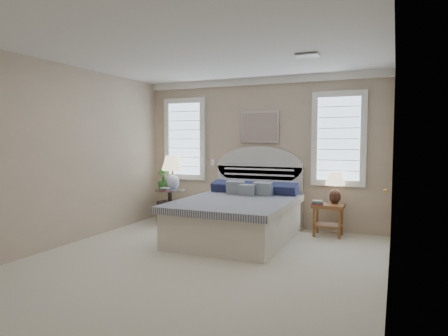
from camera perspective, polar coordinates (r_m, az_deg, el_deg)
floor at (r=5.28m, az=-3.69°, el=-13.40°), size 4.50×5.00×0.01m
ceiling at (r=5.16m, az=-3.83°, el=16.56°), size 4.50×5.00×0.01m
wall_back at (r=7.35m, az=5.16°, el=2.21°), size 4.50×0.02×2.70m
wall_left at (r=6.39m, az=-22.04°, el=1.67°), size 0.02×5.00×2.70m
wall_right at (r=4.49m, az=22.75°, el=0.78°), size 0.02×5.00×2.70m
crown_molding at (r=7.39m, az=5.12°, el=12.25°), size 4.50×0.08×0.12m
hvac_vent at (r=5.51m, az=11.84°, el=15.47°), size 0.30×0.20×0.02m
switch_plate at (r=7.70m, az=-1.62°, el=0.81°), size 0.08×0.01×0.12m
window_left at (r=7.95m, az=-5.58°, el=4.14°), size 0.90×0.06×1.60m
window_right at (r=7.02m, az=16.07°, el=4.03°), size 0.90×0.06×1.60m
painting at (r=7.32m, az=5.08°, el=5.88°), size 0.74×0.04×0.58m
closet_door at (r=5.69m, az=22.64°, el=-0.11°), size 0.02×1.80×2.40m
bed at (r=6.48m, az=2.20°, el=-6.61°), size 1.72×2.28×1.47m
side_table_left at (r=7.72m, az=-7.71°, el=-4.91°), size 0.56×0.56×0.63m
nightstand_right at (r=6.81m, az=14.67°, el=-6.21°), size 0.50×0.40×0.53m
floor_pot at (r=7.73m, az=-7.92°, el=-6.27°), size 0.52×0.52×0.41m
lamp_left at (r=7.60m, az=-7.36°, el=-0.14°), size 0.45×0.45×0.66m
lamp_right at (r=6.84m, az=15.59°, el=-2.23°), size 0.41×0.41×0.53m
potted_plant at (r=7.65m, az=-8.67°, el=-1.62°), size 0.30×0.30×0.41m
books_left at (r=7.49m, az=-8.39°, el=-3.05°), size 0.20×0.15×0.07m
books_right at (r=6.68m, az=13.20°, el=-4.83°), size 0.19×0.14×0.07m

